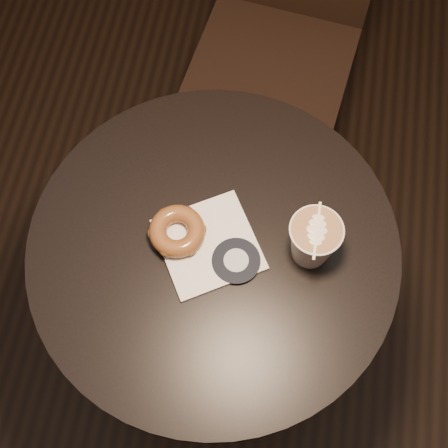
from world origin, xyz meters
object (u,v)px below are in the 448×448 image
object	(u,v)px
cafe_table	(215,279)
chair	(286,6)
latte_cup	(313,241)
doughnut	(177,231)
pastry_bag	(208,245)

from	to	relation	value
cafe_table	chair	xyz separation A→B (m)	(0.06, 0.75, 0.03)
latte_cup	chair	bearing A→B (deg)	99.39
cafe_table	latte_cup	world-z (taller)	latte_cup
doughnut	cafe_table	bearing A→B (deg)	-5.16
cafe_table	doughnut	bearing A→B (deg)	174.84
chair	latte_cup	world-z (taller)	chair
cafe_table	chair	size ratio (longest dim) A/B	0.72
chair	doughnut	distance (m)	0.78
doughnut	latte_cup	world-z (taller)	latte_cup
chair	latte_cup	size ratio (longest dim) A/B	9.79
pastry_bag	doughnut	size ratio (longest dim) A/B	1.64
cafe_table	latte_cup	distance (m)	0.31
cafe_table	latte_cup	xyz separation A→B (m)	(0.18, 0.02, 0.25)
chair	latte_cup	bearing A→B (deg)	-72.63
cafe_table	pastry_bag	xyz separation A→B (m)	(-0.01, -0.00, 0.20)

